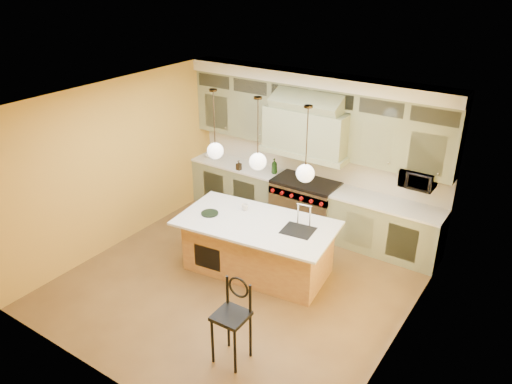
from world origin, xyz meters
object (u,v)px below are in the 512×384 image
Objects in this scene: range at (305,204)px; microwave at (418,179)px; counter_stool at (233,316)px; kitchen_island at (258,245)px.

range is 2.21× the size of microwave.
counter_stool is 2.13× the size of microwave.
kitchen_island is at bearing -87.79° from range.
kitchen_island is 4.80× the size of microwave.
kitchen_island is at bearing -136.29° from microwave.
range is 3.63m from counter_stool.
microwave is (1.88, 1.80, 0.98)m from kitchen_island.
kitchen_island is 2.26× the size of counter_stool.
counter_stool is (0.83, -1.82, 0.19)m from kitchen_island.
counter_stool is 3.85m from microwave.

